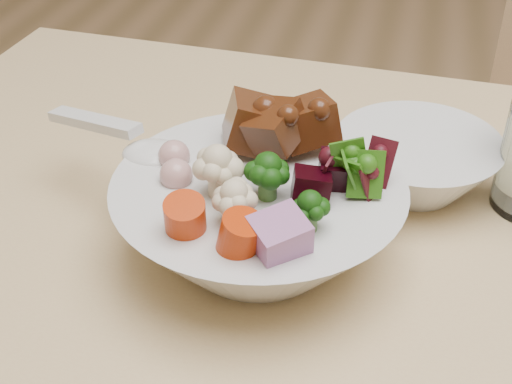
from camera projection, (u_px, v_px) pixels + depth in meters
The scene contains 3 objects.
food_bowl at pixel (261, 213), 0.59m from camera, with size 0.24×0.24×0.13m.
soup_spoon at pixel (138, 146), 0.62m from camera, with size 0.16×0.09×0.03m.
side_bowl at pixel (416, 164), 0.68m from camera, with size 0.16×0.16×0.05m, color silver, non-canonical shape.
Camera 1 is at (-0.33, -0.50, 1.08)m, focal length 50.00 mm.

